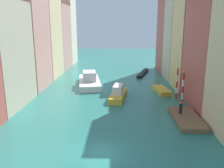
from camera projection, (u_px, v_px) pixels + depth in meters
The scene contains 18 objects.
ground_plane at pixel (110, 86), 44.88m from camera, with size 154.00×154.00×0.00m, color #28756B.
building_left_2 at pixel (26, 31), 41.44m from camera, with size 6.15×9.27×20.55m.
building_left_3 at pixel (43, 25), 50.78m from camera, with size 6.15×9.96×22.33m.
building_left_4 at pixel (56, 36), 61.29m from camera, with size 6.15×10.27×17.13m.
building_left_5 at pixel (64, 30), 70.22m from camera, with size 6.15×8.86×19.73m.
building_right_1 at pixel (216, 46), 31.60m from camera, with size 6.15×10.43×16.84m.
building_right_2 at pixel (195, 30), 40.59m from camera, with size 6.15×8.27×20.81m.
building_right_3 at pixel (181, 36), 49.21m from camera, with size 6.15×8.53×17.90m.
building_right_4 at pixel (172, 29), 57.90m from camera, with size 6.15×9.85×20.62m.
waterfront_dock at pixel (187, 119), 28.33m from camera, with size 3.04×7.20×0.55m.
person_on_dock at pixel (181, 108), 29.04m from camera, with size 0.36×0.36×1.52m.
mooring_pole_0 at pixel (183, 88), 33.19m from camera, with size 0.32×0.32×5.02m.
mooring_pole_1 at pixel (177, 83), 36.14m from camera, with size 0.28×0.28×4.99m.
mooring_pole_2 at pixel (177, 84), 37.85m from camera, with size 0.30×0.30×4.11m.
vaporetto_white at pixel (89, 81), 45.21m from camera, with size 5.47×11.32×2.69m.
gondola_black at pixel (143, 73), 55.82m from camera, with size 3.79×10.19×0.54m.
motorboat_0 at pixel (162, 90), 40.33m from camera, with size 2.61×5.51×0.74m.
motorboat_1 at pixel (118, 93), 37.08m from camera, with size 2.98×7.30×2.14m.
Camera 1 is at (1.70, -18.97, 11.08)m, focal length 37.88 mm.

